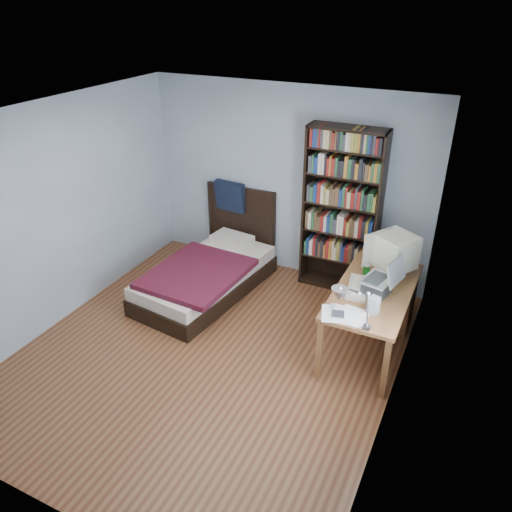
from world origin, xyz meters
name	(u,v)px	position (x,y,z in m)	size (l,w,h in m)	color
room	(206,251)	(0.03, 0.00, 1.25)	(4.20, 4.24, 2.50)	#5B2F1A
desk	(380,296)	(1.50, 1.27, 0.41)	(0.75, 1.51, 0.73)	brown
crt_monitor	(393,251)	(1.58, 1.28, 0.99)	(0.57, 0.51, 0.46)	beige
laptop	(379,284)	(1.56, 0.79, 0.85)	(0.41, 0.40, 0.42)	#2D2D30
desk_lamp	(345,298)	(1.48, -0.26, 1.28)	(0.26, 0.57, 0.68)	#99999E
keyboard	(358,288)	(1.35, 0.79, 0.75)	(0.20, 0.50, 0.03)	#B4A996
speaker	(374,305)	(1.60, 0.42, 0.82)	(0.09, 0.09, 0.18)	gray
soda_can	(366,271)	(1.36, 1.09, 0.80)	(0.07, 0.07, 0.13)	#083B0F
mouse	(378,275)	(1.48, 1.14, 0.75)	(0.06, 0.10, 0.03)	silver
phone_silver	(346,296)	(1.29, 0.60, 0.74)	(0.05, 0.10, 0.02)	silver
phone_grey	(332,307)	(1.22, 0.35, 0.74)	(0.05, 0.09, 0.02)	gray
external_drive	(338,315)	(1.31, 0.24, 0.74)	(0.12, 0.12, 0.02)	gray
bookshelf	(341,212)	(0.80, 1.94, 1.05)	(0.94, 0.30, 2.10)	black
bed	(209,271)	(-0.66, 1.14, 0.26)	(1.20, 2.11, 1.16)	black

